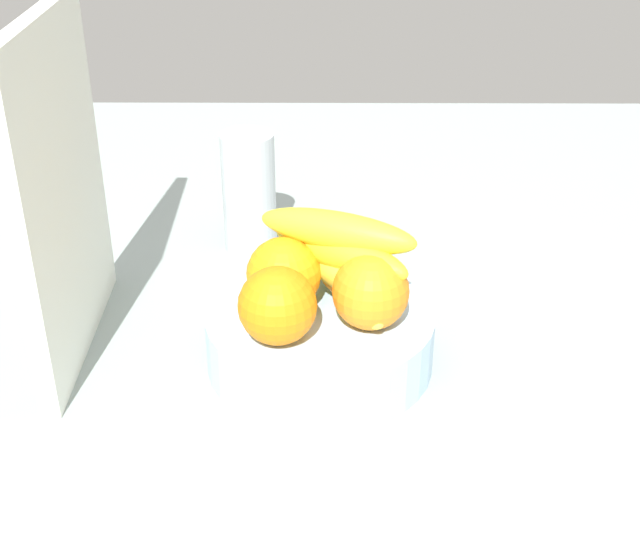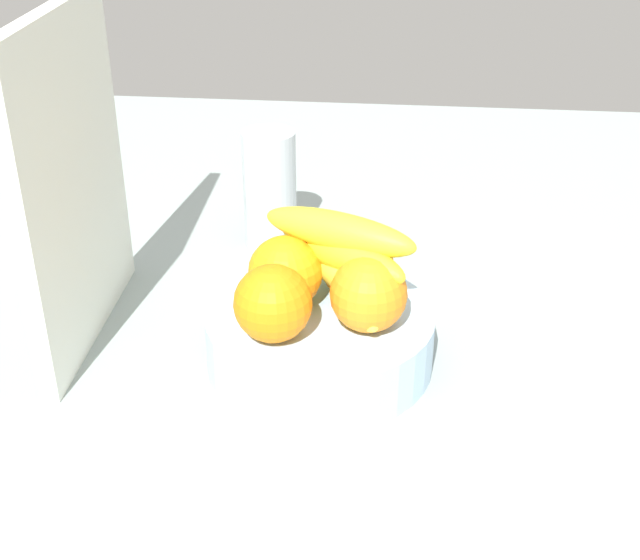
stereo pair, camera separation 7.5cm
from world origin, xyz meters
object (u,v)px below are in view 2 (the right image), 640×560
at_px(fruit_bowl, 320,338).
at_px(orange_front_right, 369,294).
at_px(banana_bunch, 342,259).
at_px(thermos_tumbler, 270,190).
at_px(orange_center, 357,264).
at_px(orange_front_left, 273,303).
at_px(orange_back_left, 285,273).
at_px(cutting_board, 72,184).

xyz_separation_m(fruit_bowl, orange_front_right, (-0.02, -0.05, 0.07)).
xyz_separation_m(fruit_bowl, banana_bunch, (0.02, -0.02, 0.08)).
height_order(orange_front_right, thermos_tumbler, thermos_tumbler).
bearing_deg(banana_bunch, orange_center, -42.48).
distance_m(orange_front_left, orange_back_left, 0.06).
distance_m(orange_center, thermos_tumbler, 0.27).
relative_size(orange_center, thermos_tumbler, 0.49).
bearing_deg(orange_center, orange_back_left, 109.50).
bearing_deg(orange_front_left, orange_back_left, -3.16).
relative_size(fruit_bowl, thermos_tumbler, 1.50).
distance_m(orange_center, cutting_board, 0.31).
xyz_separation_m(orange_back_left, banana_bunch, (0.01, -0.06, 0.01)).
height_order(banana_bunch, cutting_board, cutting_board).
xyz_separation_m(banana_bunch, cutting_board, (0.02, 0.29, 0.06)).
xyz_separation_m(fruit_bowl, thermos_tumbler, (0.27, 0.10, 0.05)).
height_order(orange_back_left, cutting_board, cutting_board).
bearing_deg(orange_front_left, orange_center, -40.73).
distance_m(fruit_bowl, orange_back_left, 0.08).
relative_size(orange_back_left, cutting_board, 0.22).
xyz_separation_m(cutting_board, thermos_tumbler, (0.23, -0.17, -0.10)).
height_order(banana_bunch, thermos_tumbler, banana_bunch).
distance_m(orange_front_left, cutting_board, 0.26).
xyz_separation_m(orange_center, thermos_tumbler, (0.23, 0.13, -0.02)).
xyz_separation_m(fruit_bowl, orange_back_left, (0.01, 0.04, 0.07)).
height_order(orange_front_left, orange_front_right, same).
xyz_separation_m(orange_front_left, banana_bunch, (0.07, -0.06, 0.01)).
distance_m(fruit_bowl, orange_center, 0.09).
bearing_deg(thermos_tumbler, banana_bunch, -155.30).
bearing_deg(cutting_board, orange_front_left, -113.24).
bearing_deg(cutting_board, banana_bunch, -94.79).
bearing_deg(orange_front_left, fruit_bowl, -39.58).
bearing_deg(orange_center, orange_front_left, 139.27).
distance_m(orange_front_left, orange_front_right, 0.10).
bearing_deg(orange_front_left, orange_front_right, -73.11).
relative_size(orange_front_left, orange_front_right, 1.00).
bearing_deg(cutting_board, thermos_tumbler, -37.38).
xyz_separation_m(orange_center, banana_bunch, (-0.02, 0.02, 0.01)).
xyz_separation_m(orange_center, orange_back_left, (-0.03, 0.07, 0.00)).
xyz_separation_m(orange_back_left, thermos_tumbler, (0.26, 0.06, -0.02)).
relative_size(banana_bunch, thermos_tumbler, 1.08).
relative_size(orange_center, banana_bunch, 0.45).
height_order(fruit_bowl, cutting_board, cutting_board).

